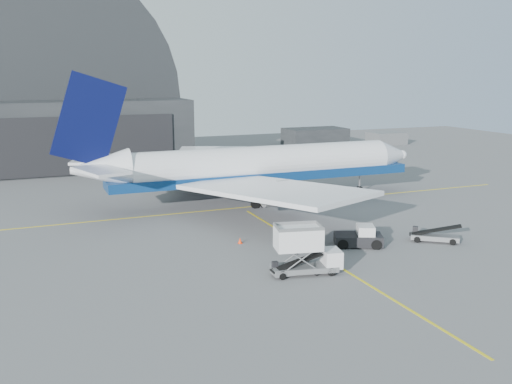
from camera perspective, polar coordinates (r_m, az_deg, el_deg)
name	(u,v)px	position (r m, az deg, el deg)	size (l,w,h in m)	color
ground	(317,253)	(54.16, 6.08, -6.11)	(200.00, 200.00, 0.00)	#565659
taxi_lines	(264,221)	(65.12, 0.82, -2.94)	(80.00, 42.12, 0.02)	gold
hangar	(38,113)	(110.49, -20.94, 7.40)	(50.00, 28.30, 28.00)	black
distant_bldg_a	(315,145)	(133.99, 5.91, 4.66)	(14.00, 8.00, 4.00)	black
distant_bldg_b	(386,144)	(139.46, 12.89, 4.71)	(8.00, 6.00, 2.80)	slate
airliner	(251,167)	(73.48, -0.54, 2.55)	(48.44, 46.98, 17.00)	white
catering_truck	(304,250)	(48.16, 4.81, -5.85)	(6.16, 3.30, 4.02)	slate
pushback_tug	(360,238)	(56.84, 10.32, -4.53)	(5.21, 4.20, 2.12)	black
belt_loader_a	(296,269)	(48.28, 4.00, -7.67)	(4.55, 1.75, 1.72)	slate
belt_loader_b	(434,236)	(60.00, 17.38, -4.23)	(4.65, 4.06, 1.89)	slate
traffic_cone	(240,241)	(56.81, -1.60, -4.89)	(0.41, 0.41, 0.59)	#FF3308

